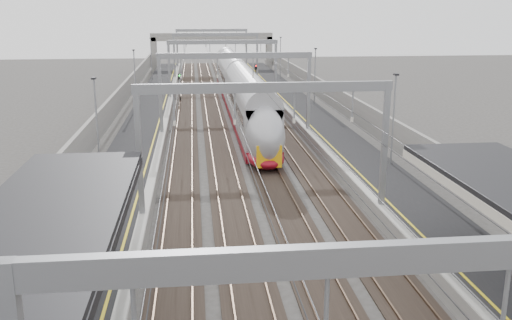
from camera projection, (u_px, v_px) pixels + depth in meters
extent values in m
cube|color=black|center=(145.00, 131.00, 51.21)|extent=(4.00, 120.00, 1.00)
cube|color=black|center=(319.00, 127.00, 52.89)|extent=(4.00, 120.00, 1.00)
cube|color=black|center=(184.00, 135.00, 51.69)|extent=(2.40, 140.00, 0.08)
cube|color=brown|center=(176.00, 134.00, 51.59)|extent=(0.07, 140.00, 0.14)
cube|color=brown|center=(192.00, 134.00, 51.75)|extent=(0.07, 140.00, 0.14)
cube|color=black|center=(217.00, 134.00, 52.01)|extent=(2.40, 140.00, 0.08)
cube|color=brown|center=(209.00, 133.00, 51.91)|extent=(0.07, 140.00, 0.14)
cube|color=brown|center=(225.00, 133.00, 52.06)|extent=(0.07, 140.00, 0.14)
cube|color=black|center=(250.00, 133.00, 52.32)|extent=(2.40, 140.00, 0.08)
cube|color=brown|center=(242.00, 133.00, 52.23)|extent=(0.07, 140.00, 0.14)
cube|color=brown|center=(258.00, 132.00, 52.38)|extent=(0.07, 140.00, 0.14)
cube|color=black|center=(282.00, 133.00, 52.64)|extent=(2.40, 140.00, 0.08)
cube|color=brown|center=(274.00, 132.00, 52.54)|extent=(0.07, 140.00, 0.14)
cube|color=brown|center=(290.00, 132.00, 52.69)|extent=(0.07, 140.00, 0.14)
cube|color=gray|center=(421.00, 256.00, 8.98)|extent=(13.00, 0.25, 0.50)
cube|color=gray|center=(139.00, 151.00, 28.31)|extent=(0.28, 0.28, 6.60)
cube|color=gray|center=(385.00, 144.00, 29.64)|extent=(0.28, 0.28, 6.60)
cube|color=gray|center=(265.00, 88.00, 28.19)|extent=(13.00, 0.25, 0.50)
cube|color=gray|center=(160.00, 93.00, 47.53)|extent=(0.28, 0.28, 6.60)
cube|color=gray|center=(309.00, 91.00, 48.85)|extent=(0.28, 0.28, 6.60)
cube|color=gray|center=(235.00, 56.00, 47.41)|extent=(13.00, 0.25, 0.50)
cube|color=gray|center=(169.00, 69.00, 66.74)|extent=(0.28, 0.28, 6.60)
cube|color=gray|center=(276.00, 68.00, 68.07)|extent=(0.28, 0.28, 6.60)
cube|color=gray|center=(223.00, 42.00, 66.62)|extent=(13.00, 0.25, 0.50)
cube|color=gray|center=(174.00, 55.00, 85.96)|extent=(0.28, 0.28, 6.60)
cube|color=gray|center=(257.00, 55.00, 87.28)|extent=(0.28, 0.28, 6.60)
cube|color=gray|center=(216.00, 35.00, 85.83)|extent=(13.00, 0.25, 0.50)
cube|color=gray|center=(177.00, 48.00, 103.25)|extent=(0.28, 0.28, 6.60)
cube|color=gray|center=(246.00, 47.00, 104.57)|extent=(0.28, 0.28, 6.60)
cube|color=gray|center=(212.00, 30.00, 103.13)|extent=(13.00, 0.25, 0.50)
cylinder|color=#262628|center=(183.00, 69.00, 55.09)|extent=(0.03, 140.00, 0.03)
cylinder|color=#262628|center=(214.00, 68.00, 55.41)|extent=(0.03, 140.00, 0.03)
cylinder|color=#262628|center=(245.00, 68.00, 55.72)|extent=(0.03, 140.00, 0.03)
cylinder|color=#262628|center=(275.00, 68.00, 56.04)|extent=(0.03, 140.00, 0.03)
cylinder|color=black|center=(26.00, 241.00, 20.61)|extent=(0.20, 0.20, 4.00)
cube|color=gray|center=(212.00, 37.00, 103.42)|extent=(22.00, 2.20, 1.40)
cube|color=gray|center=(154.00, 55.00, 103.12)|extent=(1.00, 2.20, 6.20)
cube|color=gray|center=(269.00, 54.00, 105.32)|extent=(1.00, 2.20, 6.20)
cube|color=gray|center=(108.00, 120.00, 50.59)|extent=(0.30, 120.00, 3.20)
cube|color=gray|center=(353.00, 115.00, 52.94)|extent=(0.30, 120.00, 3.20)
cube|color=maroon|center=(249.00, 126.00, 52.88)|extent=(2.79, 23.78, 0.83)
cube|color=#A5A5AA|center=(249.00, 105.00, 52.37)|extent=(2.79, 23.78, 3.10)
cube|color=black|center=(259.00, 151.00, 44.96)|extent=(2.07, 2.48, 0.52)
cube|color=maroon|center=(231.00, 90.00, 76.12)|extent=(2.79, 23.78, 0.83)
cube|color=#A5A5AA|center=(231.00, 75.00, 75.62)|extent=(2.79, 23.78, 3.10)
cube|color=black|center=(236.00, 102.00, 68.21)|extent=(2.07, 2.48, 0.52)
ellipsoid|color=#A5A5AA|center=(265.00, 136.00, 40.83)|extent=(2.79, 5.38, 4.34)
cube|color=#EDA70C|center=(269.00, 157.00, 38.93)|extent=(1.76, 0.12, 1.55)
cube|color=black|center=(268.00, 133.00, 38.98)|extent=(1.65, 0.59, 0.97)
cylinder|color=black|center=(180.00, 90.00, 70.00)|extent=(0.12, 0.12, 3.00)
cube|color=black|center=(180.00, 77.00, 69.59)|extent=(0.32, 0.22, 0.75)
sphere|color=#0CE526|center=(179.00, 76.00, 69.43)|extent=(0.16, 0.16, 0.16)
cylinder|color=black|center=(245.00, 85.00, 74.45)|extent=(0.12, 0.12, 3.00)
cube|color=black|center=(245.00, 73.00, 74.04)|extent=(0.32, 0.22, 0.75)
sphere|color=red|center=(245.00, 71.00, 73.88)|extent=(0.16, 0.16, 0.16)
cylinder|color=black|center=(256.00, 78.00, 81.69)|extent=(0.12, 0.12, 3.00)
cube|color=black|center=(256.00, 67.00, 81.28)|extent=(0.32, 0.22, 0.75)
sphere|color=red|center=(256.00, 66.00, 81.11)|extent=(0.16, 0.16, 0.16)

